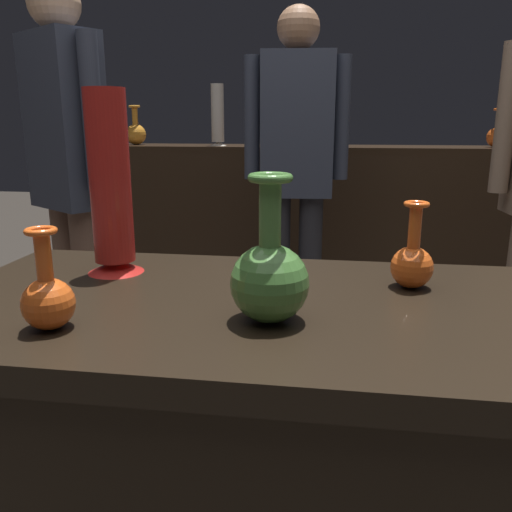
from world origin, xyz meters
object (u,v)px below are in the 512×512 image
object	(u,v)px
vase_right_accent	(48,298)
vase_left_accent	(111,189)
vase_tall_behind	(412,262)
shelf_vase_left	(218,117)
shelf_vase_center	(308,126)
shelf_vase_far_right	(497,135)
vase_centerpiece	(270,276)
visitor_center_back	(296,163)
visitor_near_left	(69,167)
shelf_vase_far_left	(136,133)

from	to	relation	value
vase_right_accent	vase_left_accent	bearing A→B (deg)	94.79
vase_tall_behind	shelf_vase_left	bearing A→B (deg)	112.72
shelf_vase_center	shelf_vase_far_right	distance (m)	1.04
vase_centerpiece	shelf_vase_center	distance (m)	2.33
visitor_center_back	visitor_near_left	world-z (taller)	visitor_near_left
vase_left_accent	visitor_near_left	size ratio (longest dim) A/B	0.24
shelf_vase_far_right	visitor_center_back	world-z (taller)	visitor_center_back
shelf_vase_center	shelf_vase_far_left	bearing A→B (deg)	-178.09
vase_tall_behind	visitor_center_back	bearing A→B (deg)	103.94
vase_left_accent	visitor_center_back	size ratio (longest dim) A/B	0.25
vase_right_accent	visitor_near_left	bearing A→B (deg)	115.86
shelf_vase_center	shelf_vase_far_right	bearing A→B (deg)	-2.96
vase_tall_behind	visitor_center_back	distance (m)	1.39
shelf_vase_left	shelf_vase_far_left	size ratio (longest dim) A/B	1.50
shelf_vase_far_right	shelf_vase_left	bearing A→B (deg)	-179.13
shelf_vase_left	visitor_center_back	xyz separation A→B (m)	(0.51, -0.67, -0.21)
vase_right_accent	shelf_vase_far_left	bearing A→B (deg)	107.59
vase_right_accent	visitor_center_back	distance (m)	1.68
vase_tall_behind	shelf_vase_far_right	world-z (taller)	shelf_vase_far_right
vase_centerpiece	visitor_center_back	bearing A→B (deg)	92.62
shelf_vase_center	shelf_vase_left	bearing A→B (deg)	-171.51
shelf_vase_left	vase_right_accent	bearing A→B (deg)	-84.33
vase_centerpiece	visitor_near_left	distance (m)	1.40
vase_centerpiece	vase_left_accent	xyz separation A→B (m)	(-0.38, 0.24, 0.11)
vase_right_accent	shelf_vase_left	distance (m)	2.36
shelf_vase_left	shelf_vase_far_left	bearing A→B (deg)	175.28
visitor_near_left	shelf_vase_far_left	bearing A→B (deg)	-46.95
shelf_vase_center	vase_centerpiece	bearing A→B (deg)	-88.50
vase_tall_behind	shelf_vase_left	xyz separation A→B (m)	(-0.84, 2.01, 0.30)
vase_left_accent	visitor_center_back	bearing A→B (deg)	77.04
vase_left_accent	vase_right_accent	distance (m)	0.36
vase_centerpiece	shelf_vase_center	world-z (taller)	shelf_vase_center
shelf_vase_center	visitor_near_left	size ratio (longest dim) A/B	0.14
vase_centerpiece	shelf_vase_far_right	bearing A→B (deg)	66.58
vase_centerpiece	visitor_near_left	xyz separation A→B (m)	(-0.91, 1.07, 0.08)
shelf_vase_far_right	visitor_near_left	distance (m)	2.24
shelf_vase_left	visitor_center_back	bearing A→B (deg)	-52.60
shelf_vase_far_right	visitor_near_left	world-z (taller)	visitor_near_left
visitor_near_left	shelf_vase_far_right	bearing A→B (deg)	-113.58
shelf_vase_far_left	shelf_vase_far_right	size ratio (longest dim) A/B	1.12
visitor_near_left	visitor_center_back	bearing A→B (deg)	-114.71
vase_left_accent	shelf_vase_far_left	world-z (taller)	shelf_vase_far_left
shelf_vase_far_left	visitor_center_back	xyz separation A→B (m)	(1.03, -0.71, -0.12)
shelf_vase_center	visitor_center_back	world-z (taller)	visitor_center_back
shelf_vase_far_left	shelf_vase_center	distance (m)	1.04
vase_right_accent	shelf_vase_far_left	xyz separation A→B (m)	(-0.75, 2.37, 0.21)
visitor_center_back	shelf_vase_far_right	bearing A→B (deg)	-152.28
vase_right_accent	visitor_center_back	bearing A→B (deg)	80.49
visitor_center_back	shelf_vase_far_left	bearing A→B (deg)	-40.06
vase_tall_behind	vase_left_accent	bearing A→B (deg)	178.18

